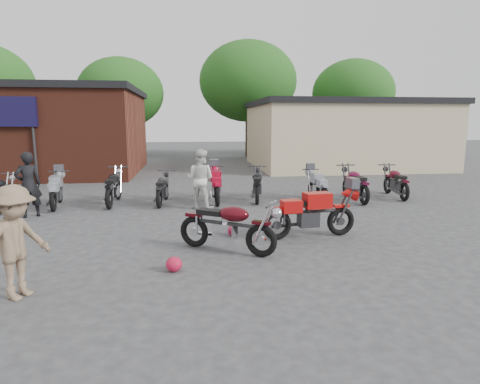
{
  "coord_description": "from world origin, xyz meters",
  "views": [
    {
      "loc": [
        -0.39,
        -7.66,
        2.61
      ],
      "look_at": [
        0.85,
        1.96,
        0.9
      ],
      "focal_mm": 30.0,
      "sensor_mm": 36.0,
      "label": 1
    }
  ],
  "objects": [
    {
      "name": "row_bike_5",
      "position": [
        1.87,
        5.4,
        0.59
      ],
      "size": [
        1.0,
        2.1,
        1.17
      ],
      "primitive_type": null,
      "rotation": [
        0.0,
        0.0,
        1.4
      ],
      "color": "black",
      "rests_on": "ground"
    },
    {
      "name": "tree_2",
      "position": [
        4.0,
        22.0,
        4.4
      ],
      "size": [
        7.04,
        7.04,
        8.8
      ],
      "primitive_type": null,
      "color": "#174713",
      "rests_on": "ground"
    },
    {
      "name": "person_light",
      "position": [
        -0.06,
        4.34,
        0.9
      ],
      "size": [
        1.08,
        0.99,
        1.8
      ],
      "primitive_type": "imported",
      "rotation": [
        0.0,
        0.0,
        2.7
      ],
      "color": "silver",
      "rests_on": "ground"
    },
    {
      "name": "person_dark",
      "position": [
        -4.76,
        3.81,
        0.9
      ],
      "size": [
        0.79,
        0.71,
        1.81
      ],
      "primitive_type": "imported",
      "rotation": [
        0.0,
        0.0,
        3.69
      ],
      "color": "black",
      "rests_on": "ground"
    },
    {
      "name": "row_bike_3",
      "position": [
        -1.24,
        5.21,
        0.55
      ],
      "size": [
        0.8,
        1.93,
        1.09
      ],
      "primitive_type": null,
      "rotation": [
        0.0,
        0.0,
        1.47
      ],
      "color": "#272729",
      "rests_on": "ground"
    },
    {
      "name": "sportbike",
      "position": [
        2.34,
        0.89,
        0.62
      ],
      "size": [
        2.2,
        0.94,
        1.24
      ],
      "primitive_type": null,
      "rotation": [
        0.0,
        0.0,
        0.11
      ],
      "color": "red",
      "rests_on": "ground"
    },
    {
      "name": "row_bike_7",
      "position": [
        5.1,
        4.95,
        0.61
      ],
      "size": [
        0.76,
        2.13,
        1.23
      ],
      "primitive_type": null,
      "rotation": [
        0.0,
        0.0,
        1.54
      ],
      "color": "#590B2B",
      "rests_on": "ground"
    },
    {
      "name": "vintage_motorcycle",
      "position": [
        0.37,
        0.1,
        0.61
      ],
      "size": [
        2.13,
        1.69,
        1.21
      ],
      "primitive_type": null,
      "rotation": [
        0.0,
        0.0,
        -0.56
      ],
      "color": "#460810",
      "rests_on": "ground"
    },
    {
      "name": "ground",
      "position": [
        0.0,
        0.0,
        0.0
      ],
      "size": [
        90.0,
        90.0,
        0.0
      ],
      "primitive_type": "plane",
      "color": "#343436"
    },
    {
      "name": "person_tan",
      "position": [
        -2.94,
        -1.61,
        0.86
      ],
      "size": [
        1.08,
        1.27,
        1.71
      ],
      "primitive_type": "imported",
      "rotation": [
        0.0,
        0.0,
        1.08
      ],
      "color": "#856A52",
      "rests_on": "ground"
    },
    {
      "name": "row_bike_2",
      "position": [
        -2.78,
        5.34,
        0.61
      ],
      "size": [
        0.71,
        2.12,
        1.22
      ],
      "primitive_type": null,
      "rotation": [
        0.0,
        0.0,
        1.56
      ],
      "color": "black",
      "rests_on": "ground"
    },
    {
      "name": "row_bike_6",
      "position": [
        3.82,
        4.96,
        0.54
      ],
      "size": [
        0.63,
        1.88,
        1.09
      ],
      "primitive_type": null,
      "rotation": [
        0.0,
        0.0,
        1.57
      ],
      "color": "#969BA3",
      "rests_on": "ground"
    },
    {
      "name": "tree_3",
      "position": [
        12.0,
        22.0,
        3.8
      ],
      "size": [
        6.08,
        6.08,
        7.6
      ],
      "primitive_type": null,
      "color": "#174713",
      "rests_on": "ground"
    },
    {
      "name": "brick_building",
      "position": [
        -9.0,
        14.0,
        2.0
      ],
      "size": [
        12.0,
        8.0,
        4.0
      ],
      "primitive_type": "cube",
      "color": "#5E281A",
      "rests_on": "ground"
    },
    {
      "name": "tree_1",
      "position": [
        -5.0,
        22.0,
        3.7
      ],
      "size": [
        5.92,
        5.92,
        7.4
      ],
      "primitive_type": null,
      "color": "#174713",
      "rests_on": "ground"
    },
    {
      "name": "row_bike_4",
      "position": [
        0.47,
        5.3,
        0.61
      ],
      "size": [
        0.71,
        2.1,
        1.21
      ],
      "primitive_type": null,
      "rotation": [
        0.0,
        0.0,
        1.56
      ],
      "color": "red",
      "rests_on": "ground"
    },
    {
      "name": "row_bike_1",
      "position": [
        -4.47,
        5.13,
        0.57
      ],
      "size": [
        0.96,
        2.03,
        1.13
      ],
      "primitive_type": null,
      "rotation": [
        0.0,
        0.0,
        1.74
      ],
      "color": "#999FA7",
      "rests_on": "ground"
    },
    {
      "name": "stucco_building",
      "position": [
        8.5,
        15.0,
        1.75
      ],
      "size": [
        10.0,
        8.0,
        3.5
      ],
      "primitive_type": "cube",
      "color": "#BFB088",
      "rests_on": "ground"
    },
    {
      "name": "helmet",
      "position": [
        -0.69,
        -0.84,
        0.13
      ],
      "size": [
        0.36,
        0.36,
        0.27
      ],
      "primitive_type": "ellipsoid",
      "rotation": [
        0.0,
        0.0,
        0.28
      ],
      "color": "#BD1435",
      "rests_on": "ground"
    },
    {
      "name": "row_bike_8",
      "position": [
        6.75,
        5.34,
        0.58
      ],
      "size": [
        0.89,
        2.08,
        1.17
      ],
      "primitive_type": null,
      "rotation": [
        0.0,
        0.0,
        1.46
      ],
      "color": "#550A1A",
      "rests_on": "ground"
    }
  ]
}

